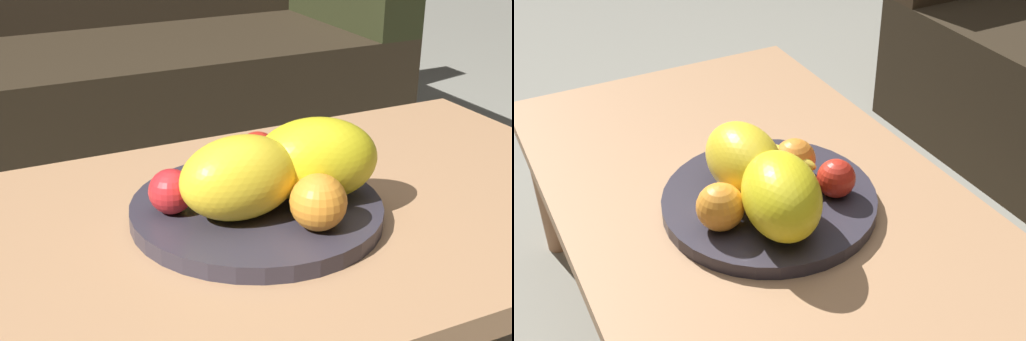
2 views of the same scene
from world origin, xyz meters
The scene contains 9 objects.
coffee_table centered at (0.00, 0.00, 0.36)m, with size 1.23×0.68×0.39m.
fruit_bowl centered at (-0.01, 0.00, 0.41)m, with size 0.37×0.37×0.03m, color #312D37.
melon_large_front centered at (-0.05, -0.03, 0.48)m, with size 0.17×0.12×0.12m, color yellow.
melon_smaller_beside centered at (0.07, -0.02, 0.48)m, with size 0.18×0.12×0.12m, color yellow.
orange_front centered at (-0.04, 0.06, 0.46)m, with size 0.07×0.07×0.07m, color orange.
orange_right centered at (0.03, -0.11, 0.46)m, with size 0.08×0.08×0.08m, color orange.
apple_front centered at (-0.13, 0.02, 0.45)m, with size 0.06×0.06×0.06m, color red.
apple_left centered at (0.04, 0.10, 0.45)m, with size 0.07×0.07×0.07m, color red.
banana_bunch centered at (-0.04, 0.03, 0.45)m, with size 0.17×0.11×0.06m.
Camera 2 is at (0.81, -0.43, 1.09)m, focal length 47.04 mm.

